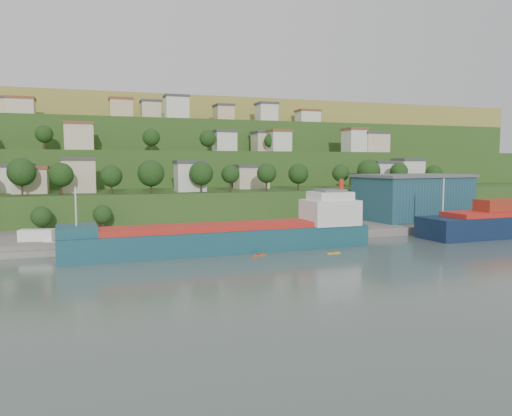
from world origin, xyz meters
name	(u,v)px	position (x,y,z in m)	size (l,w,h in m)	color
ground	(291,255)	(0.00, 0.00, 0.00)	(500.00, 500.00, 0.00)	#485753
quay	(320,232)	(20.00, 28.00, 0.00)	(220.00, 26.00, 4.00)	slate
hillside	(164,198)	(-0.01, 168.70, 0.08)	(360.00, 210.36, 96.00)	#284719
cargo_ship_near	(232,238)	(-9.66, 8.43, 2.60)	(63.70, 12.13, 16.30)	#154050
warehouse	(413,197)	(50.57, 30.82, 8.43)	(32.96, 22.40, 12.80)	#1C4654
caravan	(37,237)	(-47.84, 21.52, 2.78)	(6.77, 2.82, 3.16)	white
dinghy	(54,244)	(-44.39, 18.96, 1.62)	(4.20, 1.57, 0.84)	silver
kayak_orange	(259,254)	(-6.40, 1.16, 0.22)	(3.06, 1.48, 0.76)	#D94913
kayak_yellow	(333,252)	(8.47, -1.50, 0.21)	(2.86, 0.61, 0.71)	gold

